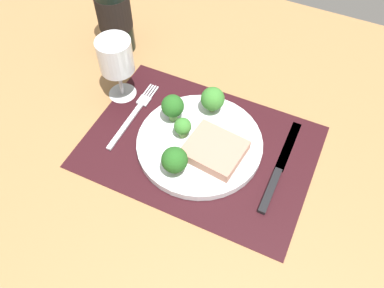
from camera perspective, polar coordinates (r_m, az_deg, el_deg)
name	(u,v)px	position (r cm, az deg, el deg)	size (l,w,h in cm)	color
ground_plane	(199,151)	(81.42, 1.05, -1.03)	(140.00, 110.00, 3.00)	#996D42
placemat	(199,146)	(80.08, 1.07, -0.34)	(44.56, 31.55, 0.30)	black
plate	(200,144)	(79.32, 1.08, 0.06)	(24.75, 24.75, 1.60)	silver
steak	(215,150)	(76.20, 3.20, -0.84)	(10.61, 9.33, 2.17)	tan
broccoli_front_edge	(173,107)	(79.55, -2.75, 5.31)	(4.56, 4.56, 6.13)	#5B8942
broccoli_near_fork	(182,128)	(77.46, -1.45, 2.26)	(3.41, 3.41, 4.39)	#6B994C
broccoli_center	(175,160)	(71.69, -2.49, -2.29)	(4.84, 4.84, 6.14)	#6B994C
broccoli_back_left	(213,99)	(81.36, 2.94, 6.37)	(4.86, 4.86, 5.83)	#6B994C
fork	(134,115)	(85.62, -8.26, 4.15)	(2.40, 19.20, 0.50)	silver
knife	(278,172)	(77.84, 12.04, -3.88)	(1.80, 23.00, 0.80)	black
wine_bottle	(112,4)	(95.39, -11.21, 18.82)	(7.81, 7.81, 32.29)	black
wine_glass	(116,59)	(83.99, -10.72, 11.74)	(7.11, 7.11, 14.47)	silver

